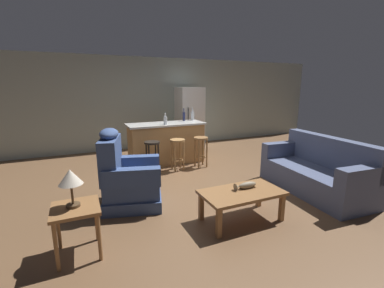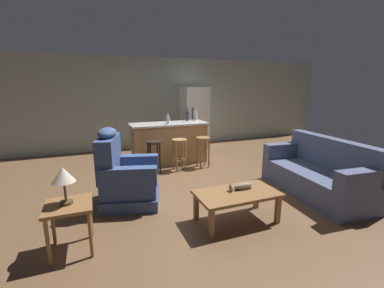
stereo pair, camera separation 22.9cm
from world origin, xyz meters
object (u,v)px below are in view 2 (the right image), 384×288
(end_table, at_px, (69,212))
(bar_stool_right, at_px, (203,146))
(fish_figurine, at_px, (241,187))
(bottle_short_amber, at_px, (168,120))
(recliner_near_lamp, at_px, (125,177))
(kitchen_island, at_px, (169,143))
(table_lamp, at_px, (63,177))
(refrigerator, at_px, (194,118))
(bottle_tall_green, at_px, (196,115))
(bottle_wine_dark, at_px, (187,116))
(couch, at_px, (318,174))
(bar_stool_left, at_px, (154,151))
(bar_stool_middle, at_px, (179,149))
(coffee_table, at_px, (237,196))

(end_table, bearing_deg, bar_stool_right, 41.23)
(fish_figurine, height_order, bottle_short_amber, bottle_short_amber)
(recliner_near_lamp, bearing_deg, kitchen_island, 71.26)
(end_table, bearing_deg, table_lamp, 141.89)
(refrigerator, xyz_separation_m, bottle_tall_green, (-0.35, -0.98, 0.19))
(table_lamp, height_order, bottle_wine_dark, bottle_wine_dark)
(couch, xyz_separation_m, recliner_near_lamp, (-3.09, 0.82, 0.08))
(bottle_tall_green, bearing_deg, kitchen_island, -164.17)
(bar_stool_left, xyz_separation_m, bar_stool_middle, (0.56, 0.00, 0.00))
(recliner_near_lamp, distance_m, bottle_wine_dark, 2.84)
(couch, bearing_deg, fish_figurine, 12.83)
(coffee_table, height_order, bar_stool_right, bar_stool_right)
(bar_stool_middle, bearing_deg, refrigerator, 59.24)
(bar_stool_middle, relative_size, refrigerator, 0.39)
(bottle_short_amber, bearing_deg, bar_stool_middle, -73.63)
(coffee_table, height_order, bottle_short_amber, bottle_short_amber)
(end_table, height_order, kitchen_island, kitchen_island)
(couch, height_order, bottle_tall_green, bottle_tall_green)
(bar_stool_right, relative_size, refrigerator, 0.39)
(table_lamp, bearing_deg, kitchen_island, 55.23)
(fish_figurine, height_order, bottle_tall_green, bottle_tall_green)
(bottle_short_amber, relative_size, bottle_wine_dark, 0.83)
(fish_figurine, distance_m, table_lamp, 2.19)
(fish_figurine, bearing_deg, kitchen_island, 92.79)
(fish_figurine, bearing_deg, bottle_tall_green, 78.65)
(coffee_table, relative_size, couch, 0.56)
(couch, distance_m, kitchen_island, 3.26)
(table_lamp, xyz_separation_m, bottle_tall_green, (2.78, 3.11, 0.20))
(fish_figurine, xyz_separation_m, refrigerator, (0.99, 4.15, 0.42))
(bar_stool_right, bearing_deg, bar_stool_left, 180.00)
(coffee_table, xyz_separation_m, fish_figurine, (0.10, 0.06, 0.10))
(bar_stool_right, bearing_deg, end_table, -138.77)
(couch, bearing_deg, bar_stool_left, -37.10)
(coffee_table, relative_size, end_table, 1.96)
(refrigerator, relative_size, bottle_tall_green, 5.55)
(bottle_short_amber, height_order, bottle_wine_dark, bottle_wine_dark)
(end_table, height_order, refrigerator, refrigerator)
(couch, height_order, bottle_short_amber, bottle_short_amber)
(refrigerator, xyz_separation_m, bottle_wine_dark, (-0.59, -0.99, 0.19))
(coffee_table, height_order, table_lamp, table_lamp)
(recliner_near_lamp, height_order, bar_stool_right, recliner_near_lamp)
(refrigerator, bearing_deg, coffee_table, -104.46)
(coffee_table, relative_size, table_lamp, 2.68)
(couch, distance_m, table_lamp, 3.86)
(table_lamp, distance_m, bottle_short_amber, 3.30)
(bottle_wine_dark, bearing_deg, table_lamp, -129.44)
(end_table, bearing_deg, fish_figurine, -1.42)
(fish_figurine, height_order, bar_stool_left, bar_stool_left)
(couch, relative_size, recliner_near_lamp, 1.63)
(end_table, height_order, bar_stool_right, bar_stool_right)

